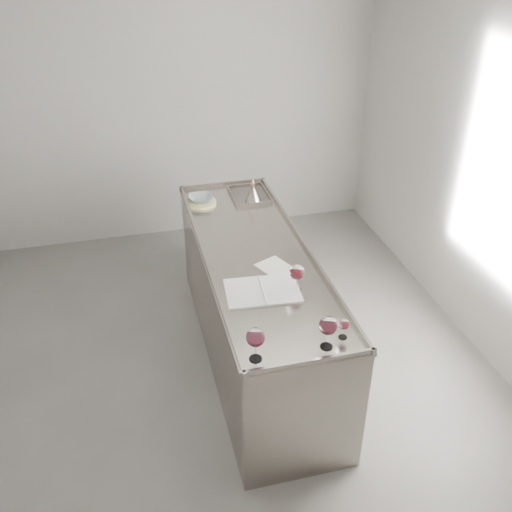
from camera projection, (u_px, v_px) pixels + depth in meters
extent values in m
cube|color=#595654|center=(200.00, 392.00, 4.20)|extent=(4.50, 5.00, 0.02)
cube|color=#A09D9B|center=(150.00, 105.00, 5.53)|extent=(4.50, 0.02, 2.80)
cube|color=gray|center=(256.00, 307.00, 4.30)|extent=(0.75, 2.40, 0.92)
cube|color=gray|center=(256.00, 254.00, 4.06)|extent=(0.77, 2.42, 0.02)
cube|color=gray|center=(310.00, 362.00, 3.06)|extent=(0.77, 0.02, 0.03)
cube|color=gray|center=(223.00, 184.00, 5.03)|extent=(0.77, 0.02, 0.03)
cube|color=gray|center=(205.00, 258.00, 3.97)|extent=(0.02, 2.42, 0.03)
cube|color=gray|center=(305.00, 245.00, 4.12)|extent=(0.02, 2.42, 0.03)
cube|color=#595654|center=(249.00, 197.00, 4.85)|extent=(0.30, 0.38, 0.01)
cylinder|color=white|center=(256.00, 359.00, 3.10)|extent=(0.07, 0.07, 0.00)
cylinder|color=white|center=(256.00, 351.00, 3.07)|extent=(0.01, 0.01, 0.10)
ellipsoid|color=white|center=(256.00, 337.00, 3.02)|extent=(0.11, 0.11, 0.11)
cylinder|color=#3B0816|center=(256.00, 341.00, 3.03)|extent=(0.08, 0.08, 0.02)
cylinder|color=white|center=(296.00, 290.00, 3.65)|extent=(0.07, 0.07, 0.00)
cylinder|color=white|center=(296.00, 284.00, 3.63)|extent=(0.01, 0.01, 0.09)
ellipsoid|color=white|center=(297.00, 272.00, 3.58)|extent=(0.10, 0.10, 0.10)
cylinder|color=#35070D|center=(297.00, 275.00, 3.59)|extent=(0.07, 0.07, 0.02)
cylinder|color=white|center=(326.00, 346.00, 3.19)|extent=(0.07, 0.07, 0.00)
cylinder|color=white|center=(327.00, 339.00, 3.16)|extent=(0.01, 0.01, 0.10)
ellipsoid|color=white|center=(328.00, 326.00, 3.11)|extent=(0.10, 0.10, 0.11)
cylinder|color=#370711|center=(328.00, 329.00, 3.12)|extent=(0.08, 0.08, 0.02)
cylinder|color=white|center=(343.00, 337.00, 3.26)|extent=(0.05, 0.05, 0.00)
cylinder|color=white|center=(343.00, 332.00, 3.24)|extent=(0.01, 0.01, 0.06)
ellipsoid|color=white|center=(344.00, 324.00, 3.21)|extent=(0.06, 0.06, 0.07)
cylinder|color=#390711|center=(344.00, 326.00, 3.21)|extent=(0.05, 0.05, 0.01)
cube|color=white|center=(244.00, 293.00, 3.62)|extent=(0.26, 0.35, 0.01)
cube|color=white|center=(281.00, 289.00, 3.66)|extent=(0.26, 0.35, 0.01)
cylinder|color=white|center=(263.00, 290.00, 3.64)|extent=(0.04, 0.33, 0.01)
cube|color=silver|center=(277.00, 268.00, 3.87)|extent=(0.29, 0.33, 0.00)
cylinder|color=beige|center=(201.00, 202.00, 4.72)|extent=(0.27, 0.27, 0.02)
imported|color=gray|center=(201.00, 199.00, 4.71)|extent=(0.20, 0.20, 0.05)
cone|color=#A39B91|center=(253.00, 195.00, 4.72)|extent=(0.15, 0.15, 0.13)
cylinder|color=#A39B91|center=(253.00, 187.00, 4.68)|extent=(0.03, 0.03, 0.03)
cylinder|color=#A05D2C|center=(253.00, 184.00, 4.67)|extent=(0.04, 0.04, 0.02)
cone|color=#A39B91|center=(253.00, 181.00, 4.65)|extent=(0.03, 0.03, 0.04)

